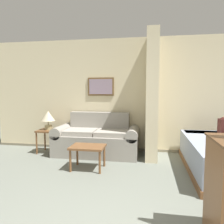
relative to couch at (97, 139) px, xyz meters
name	(u,v)px	position (x,y,z in m)	size (l,w,h in m)	color
wall_back	(141,95)	(0.94, 0.48, 0.96)	(7.27, 0.16, 2.60)	beige
wall_partition_pillar	(152,96)	(1.18, 0.00, 0.96)	(0.24, 0.86, 2.60)	beige
couch	(97,139)	(0.00, 0.00, 0.00)	(1.84, 0.84, 0.91)	gray
coffee_table	(88,149)	(0.06, -0.93, 0.03)	(0.60, 0.45, 0.42)	brown
side_table	(49,133)	(-1.12, -0.03, 0.10)	(0.45, 0.45, 0.52)	brown
table_lamp	(48,117)	(-1.12, -0.03, 0.47)	(0.30, 0.30, 0.43)	tan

